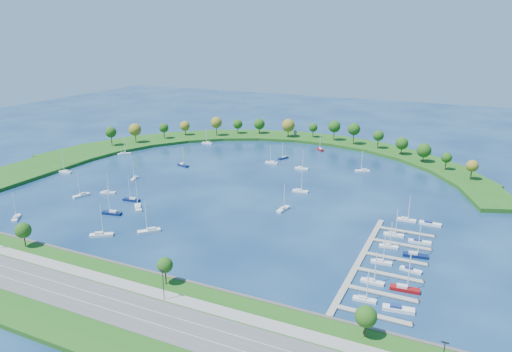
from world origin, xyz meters
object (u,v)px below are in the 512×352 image
at_px(dock_system, 380,264).
at_px(moored_boat_9, 101,234).
at_px(moored_boat_14, 207,143).
at_px(moored_boat_15, 16,217).
at_px(moored_boat_6, 283,157).
at_px(docked_boat_3, 405,288).
at_px(moored_boat_1, 124,153).
at_px(moored_boat_16, 81,195).
at_px(moored_boat_5, 65,171).
at_px(docked_boat_1, 398,309).
at_px(harbor_tower, 295,133).
at_px(moored_boat_19, 132,199).
at_px(docked_boat_9, 419,242).
at_px(moored_boat_12, 283,208).
at_px(moored_boat_18, 112,212).
at_px(docked_boat_5, 411,270).
at_px(moored_boat_10, 149,230).
at_px(docked_boat_6, 389,245).
at_px(moored_boat_0, 135,178).
at_px(moored_boat_7, 272,162).
at_px(docked_boat_4, 381,261).
at_px(docked_boat_2, 372,281).
at_px(docked_boat_8, 394,234).
at_px(moored_boat_4, 183,165).
at_px(moored_boat_17, 300,190).
at_px(docked_boat_11, 430,224).
at_px(docked_boat_7, 415,255).
at_px(docked_boat_0, 364,298).
at_px(docked_boat_10, 406,219).
at_px(moored_boat_13, 320,149).
at_px(moored_boat_11, 138,207).
at_px(moored_boat_8, 108,192).

xyz_separation_m(dock_system, moored_boat_9, (-108.19, -23.93, 0.61)).
xyz_separation_m(moored_boat_14, moored_boat_15, (-3.74, -159.80, 0.01)).
bearing_deg(moored_boat_6, docked_boat_3, 63.40).
xyz_separation_m(moored_boat_1, moored_boat_16, (35.20, -74.44, -0.01)).
distance_m(moored_boat_5, docked_boat_1, 210.24).
bearing_deg(harbor_tower, moored_boat_15, -105.28).
height_order(moored_boat_5, moored_boat_19, moored_boat_19).
height_order(moored_boat_15, docked_boat_9, moored_boat_15).
bearing_deg(moored_boat_12, moored_boat_18, 128.24).
bearing_deg(docked_boat_5, dock_system, -172.30).
relative_size(moored_boat_10, docked_boat_5, 1.78).
bearing_deg(docked_boat_1, docked_boat_6, 95.13).
xyz_separation_m(moored_boat_0, moored_boat_9, (37.10, -67.04, 0.11)).
bearing_deg(moored_boat_12, docked_boat_9, -89.57).
distance_m(moored_boat_7, docked_boat_4, 136.39).
distance_m(moored_boat_10, moored_boat_14, 157.41).
xyz_separation_m(docked_boat_2, docked_boat_8, (-0.00, 41.42, 0.01)).
distance_m(dock_system, moored_boat_4, 155.24).
bearing_deg(moored_boat_7, docked_boat_2, 124.11).
xyz_separation_m(moored_boat_5, moored_boat_17, (137.03, 26.44, 0.01)).
distance_m(docked_boat_5, docked_boat_11, 45.80).
bearing_deg(moored_boat_17, docked_boat_7, -45.50).
bearing_deg(docked_boat_0, docked_boat_7, 70.57).
height_order(moored_boat_5, docked_boat_1, moored_boat_5).
relative_size(harbor_tower, moored_boat_5, 0.34).
height_order(moored_boat_9, moored_boat_17, moored_boat_9).
bearing_deg(moored_boat_12, moored_boat_7, 36.70).
relative_size(dock_system, docked_boat_10, 6.84).
bearing_deg(docked_boat_11, docked_boat_1, -89.51).
relative_size(docked_boat_2, docked_boat_9, 1.29).
bearing_deg(moored_boat_18, moored_boat_13, -119.50).
relative_size(harbor_tower, moored_boat_12, 0.32).
bearing_deg(docked_boat_2, docked_boat_6, 90.16).
bearing_deg(moored_boat_19, moored_boat_16, 4.42).
relative_size(moored_boat_5, moored_boat_10, 0.86).
relative_size(moored_boat_7, docked_boat_5, 1.53).
distance_m(moored_boat_0, docked_boat_5, 161.90).
bearing_deg(moored_boat_5, moored_boat_7, -152.72).
distance_m(moored_boat_11, docked_boat_0, 118.83).
relative_size(moored_boat_16, moored_boat_18, 0.90).
relative_size(docked_boat_1, docked_boat_8, 0.82).
relative_size(moored_boat_5, moored_boat_19, 0.92).
xyz_separation_m(dock_system, moored_boat_18, (-120.70, -3.44, 0.61)).
xyz_separation_m(moored_boat_10, moored_boat_13, (22.20, 163.33, -0.06)).
bearing_deg(docked_boat_10, moored_boat_8, -170.95).
distance_m(moored_boat_0, moored_boat_8, 25.67).
xyz_separation_m(moored_boat_0, moored_boat_18, (24.59, -46.55, 0.11)).
xyz_separation_m(moored_boat_14, docked_boat_1, (162.28, -160.58, -0.20)).
bearing_deg(docked_boat_1, moored_boat_12, 126.62).
height_order(moored_boat_13, moored_boat_18, moored_boat_18).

